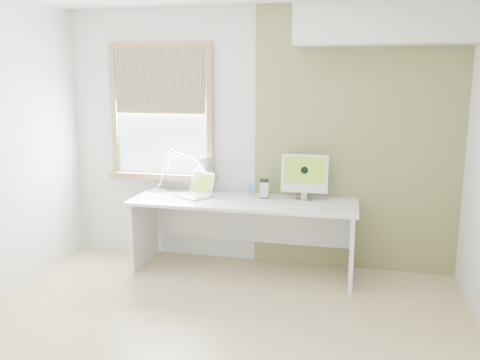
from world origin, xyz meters
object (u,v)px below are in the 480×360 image
(desk, at_px, (245,218))
(imac, at_px, (305,174))
(laptop, at_px, (197,190))
(desk_lamp, at_px, (198,171))
(external_drive, at_px, (264,189))

(desk, relative_size, imac, 4.84)
(laptop, bearing_deg, desk, -2.19)
(desk_lamp, xyz_separation_m, external_drive, (0.70, -0.04, -0.14))
(laptop, xyz_separation_m, external_drive, (0.67, 0.10, 0.03))
(laptop, xyz_separation_m, imac, (1.07, 0.09, 0.19))
(laptop, bearing_deg, imac, 4.93)
(external_drive, bearing_deg, desk, -145.46)
(external_drive, bearing_deg, laptop, -171.43)
(desk, bearing_deg, imac, 11.00)
(desk_lamp, relative_size, imac, 1.73)
(desk, distance_m, external_drive, 0.35)
(desk, bearing_deg, laptop, 177.81)
(laptop, distance_m, imac, 1.09)
(laptop, distance_m, external_drive, 0.68)
(desk, height_order, external_drive, external_drive)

